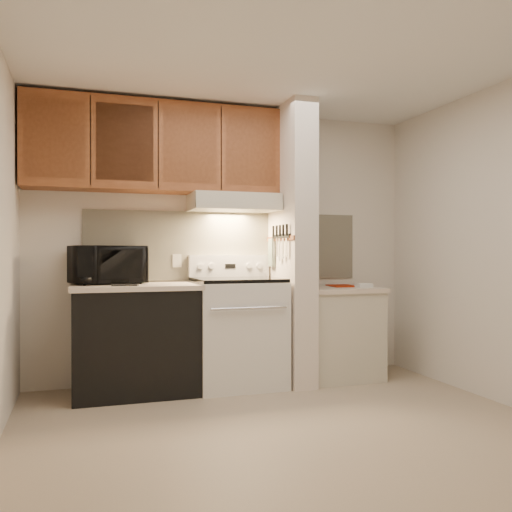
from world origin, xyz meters
name	(u,v)px	position (x,y,z in m)	size (l,w,h in m)	color
floor	(284,426)	(0.00, 0.00, 0.00)	(3.60, 3.60, 0.00)	tan
ceiling	(284,56)	(0.00, 0.00, 2.50)	(3.60, 3.60, 0.00)	white
wall_back	(227,244)	(0.00, 1.50, 1.25)	(3.60, 0.02, 2.50)	silver
wall_right	(501,243)	(1.80, 0.00, 1.25)	(0.02, 3.00, 2.50)	silver
backsplash	(228,246)	(0.00, 1.49, 1.24)	(2.60, 0.02, 0.63)	beige
range_body	(237,334)	(0.00, 1.16, 0.46)	(0.76, 0.65, 0.92)	silver
oven_window	(248,334)	(0.00, 0.84, 0.50)	(0.50, 0.01, 0.30)	black
oven_handle	(249,308)	(0.00, 0.80, 0.72)	(0.02, 0.02, 0.65)	silver
cooktop	(237,280)	(0.00, 1.16, 0.94)	(0.74, 0.64, 0.03)	black
range_backguard	(229,266)	(0.00, 1.44, 1.05)	(0.76, 0.08, 0.20)	silver
range_display	(230,266)	(0.00, 1.40, 1.05)	(0.10, 0.01, 0.04)	black
range_knob_left_outer	(200,266)	(-0.28, 1.40, 1.05)	(0.05, 0.05, 0.02)	silver
range_knob_left_inner	(211,266)	(-0.18, 1.40, 1.05)	(0.05, 0.05, 0.02)	silver
range_knob_right_inner	(249,266)	(0.18, 1.40, 1.05)	(0.05, 0.05, 0.02)	silver
range_knob_right_outer	(259,266)	(0.28, 1.40, 1.05)	(0.05, 0.05, 0.02)	silver
dishwasher_front	(135,341)	(-0.88, 1.17, 0.43)	(1.00, 0.63, 0.87)	black
left_countertop	(135,287)	(-0.88, 1.17, 0.89)	(1.04, 0.67, 0.04)	beige
spoon_rest	(125,285)	(-0.98, 0.97, 0.92)	(0.20, 0.06, 0.01)	black
teal_jar	(139,278)	(-0.83, 1.39, 0.95)	(0.08, 0.08, 0.09)	#255955
outlet	(177,261)	(-0.48, 1.48, 1.10)	(0.08, 0.01, 0.12)	beige
microwave	(107,265)	(-1.10, 1.31, 1.07)	(0.58, 0.39, 0.32)	black
partition_pillar	(292,244)	(0.51, 1.15, 1.25)	(0.22, 0.70, 2.50)	beige
pillar_trim	(280,239)	(0.39, 1.15, 1.30)	(0.01, 0.70, 0.04)	brown
knife_strip	(281,236)	(0.39, 1.10, 1.32)	(0.02, 0.42, 0.04)	black
knife_blade_a	(286,247)	(0.38, 0.94, 1.22)	(0.01, 0.04, 0.16)	silver
knife_handle_a	(287,230)	(0.38, 0.93, 1.37)	(0.02, 0.02, 0.10)	black
knife_blade_b	(283,248)	(0.38, 1.02, 1.21)	(0.01, 0.04, 0.18)	silver
knife_handle_b	(283,230)	(0.38, 1.01, 1.37)	(0.02, 0.02, 0.10)	black
knife_blade_c	(279,250)	(0.38, 1.11, 1.20)	(0.01, 0.04, 0.20)	silver
knife_handle_c	(280,231)	(0.38, 1.09, 1.37)	(0.02, 0.02, 0.10)	black
knife_blade_d	(277,247)	(0.38, 1.18, 1.22)	(0.01, 0.04, 0.16)	silver
knife_handle_d	(277,231)	(0.38, 1.18, 1.37)	(0.02, 0.02, 0.10)	black
knife_blade_e	(273,249)	(0.38, 1.27, 1.21)	(0.01, 0.04, 0.18)	silver
knife_handle_e	(273,231)	(0.38, 1.27, 1.37)	(0.02, 0.02, 0.10)	black
oven_mitt	(272,252)	(0.38, 1.32, 1.18)	(0.03, 0.11, 0.26)	slate
right_cab_base	(337,335)	(0.97, 1.15, 0.40)	(0.70, 0.60, 0.81)	beige
right_countertop	(337,289)	(0.97, 1.15, 0.83)	(0.74, 0.64, 0.04)	beige
red_folder	(342,286)	(1.07, 1.25, 0.86)	(0.23, 0.32, 0.01)	#942108
white_box	(364,285)	(1.19, 1.05, 0.87)	(0.14, 0.10, 0.04)	white
range_hood	(234,203)	(0.00, 1.28, 1.62)	(0.78, 0.44, 0.15)	beige
hood_lip	(240,206)	(0.00, 1.07, 1.58)	(0.78, 0.04, 0.06)	beige
upper_cabinets	(156,148)	(-0.69, 1.32, 2.08)	(2.18, 0.33, 0.77)	brown
cab_door_a	(55,138)	(-1.51, 1.17, 2.08)	(0.46, 0.01, 0.63)	brown
cab_gap_a	(90,140)	(-1.23, 1.16, 2.08)	(0.01, 0.01, 0.73)	black
cab_door_b	(125,142)	(-0.96, 1.17, 2.08)	(0.46, 0.01, 0.63)	brown
cab_gap_b	(158,144)	(-0.69, 1.16, 2.08)	(0.01, 0.01, 0.73)	black
cab_door_c	(190,146)	(-0.42, 1.17, 2.08)	(0.46, 0.01, 0.63)	brown
cab_gap_c	(221,148)	(-0.14, 1.16, 2.08)	(0.01, 0.01, 0.73)	black
cab_door_d	(251,150)	(0.13, 1.17, 2.08)	(0.46, 0.01, 0.63)	brown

